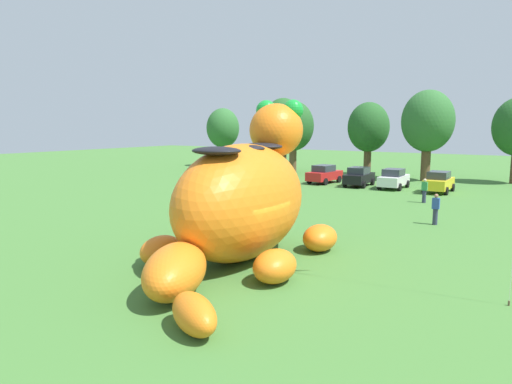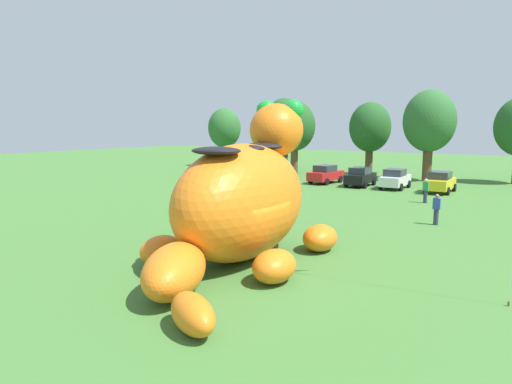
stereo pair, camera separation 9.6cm
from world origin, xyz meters
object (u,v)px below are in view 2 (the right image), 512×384
car_yellow (440,182)px  spectator_near_inflatable (426,191)px  car_black (360,177)px  spectator_mid_field (436,210)px  giant_inflatable_creature (243,200)px  car_red (326,174)px  car_white (395,179)px

car_yellow → spectator_near_inflatable: 5.93m
car_black → spectator_mid_field: size_ratio=2.43×
giant_inflatable_creature → spectator_mid_field: giant_inflatable_creature is taller
car_red → spectator_near_inflatable: size_ratio=2.49×
car_white → spectator_mid_field: size_ratio=2.41×
car_black → spectator_near_inflatable: car_black is taller
car_black → giant_inflatable_creature: bearing=-80.3°
car_black → car_yellow: (6.84, -0.19, 0.00)m
car_black → spectator_mid_field: bearing=-54.8°
spectator_near_inflatable → car_black: bearing=139.2°
giant_inflatable_creature → spectator_near_inflatable: giant_inflatable_creature is taller
giant_inflatable_creature → spectator_mid_field: bearing=64.4°
spectator_mid_field → car_white: bearing=115.2°
spectator_mid_field → car_black: bearing=125.2°
car_red → spectator_mid_field: (12.90, -13.58, -0.01)m
car_white → car_yellow: same height
car_white → car_black: bearing=-178.8°
car_red → spectator_mid_field: car_red is taller
car_white → spectator_mid_field: 14.78m
car_black → spectator_near_inflatable: (7.10, -6.12, -0.01)m
giant_inflatable_creature → car_black: 24.64m
car_red → spectator_mid_field: size_ratio=2.49×
giant_inflatable_creature → spectator_near_inflatable: (2.95, 18.12, -1.56)m
car_red → giant_inflatable_creature: bearing=-72.6°
car_yellow → spectator_near_inflatable: bearing=-87.5°
car_yellow → spectator_mid_field: size_ratio=2.40×
car_red → car_black: same height
giant_inflatable_creature → spectator_near_inflatable: 18.42m
giant_inflatable_creature → car_white: 24.38m
car_red → car_yellow: bearing=-2.6°
car_red → car_black: 3.54m
car_black → car_yellow: same height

